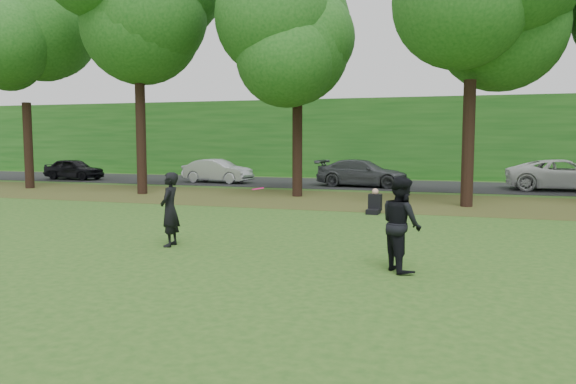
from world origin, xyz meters
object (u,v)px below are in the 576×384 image
object	(u,v)px
player_right	(401,224)
seated_person	(375,204)
player_left	(170,209)
frisbee	(258,189)

from	to	relation	value
player_right	seated_person	world-z (taller)	player_right
player_left	frisbee	bearing A→B (deg)	81.09
player_right	frisbee	size ratio (longest dim) A/B	5.37
player_right	frisbee	xyz separation A→B (m)	(-3.21, 0.84, 0.51)
player_left	frisbee	world-z (taller)	player_left
player_left	seated_person	size ratio (longest dim) A/B	2.09
player_right	seated_person	bearing A→B (deg)	-20.40
frisbee	seated_person	bearing A→B (deg)	78.78
frisbee	seated_person	xyz separation A→B (m)	(1.44, 7.24, -1.10)
player_right	seated_person	xyz separation A→B (m)	(-1.78, 8.08, -0.59)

